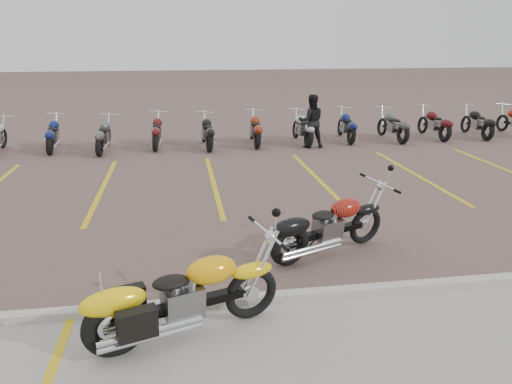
% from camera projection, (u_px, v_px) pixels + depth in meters
% --- Properties ---
extents(ground, '(100.00, 100.00, 0.00)m').
position_uv_depth(ground, '(230.00, 246.00, 8.75)').
color(ground, brown).
rests_on(ground, ground).
extents(curb, '(60.00, 0.18, 0.12)m').
position_uv_depth(curb, '(246.00, 300.00, 6.84)').
color(curb, '#ADAAA3').
rests_on(curb, ground).
extents(parking_stripes, '(38.00, 5.50, 0.01)m').
position_uv_depth(parking_stripes, '(214.00, 183.00, 12.52)').
color(parking_stripes, gold).
rests_on(parking_stripes, ground).
extents(yellow_cruiser, '(2.38, 0.91, 1.01)m').
position_uv_depth(yellow_cruiser, '(181.00, 300.00, 5.95)').
color(yellow_cruiser, black).
rests_on(yellow_cruiser, ground).
extents(flame_cruiser, '(2.19, 1.03, 0.96)m').
position_uv_depth(flame_cruiser, '(325.00, 228.00, 8.27)').
color(flame_cruiser, black).
rests_on(flame_cruiser, ground).
extents(person_b, '(0.90, 0.72, 1.74)m').
position_uv_depth(person_b, '(311.00, 121.00, 16.39)').
color(person_b, black).
rests_on(person_b, ground).
extents(bg_bike_row, '(22.09, 2.00, 1.10)m').
position_uv_depth(bg_bike_row, '(230.00, 129.00, 16.74)').
color(bg_bike_row, black).
rests_on(bg_bike_row, ground).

